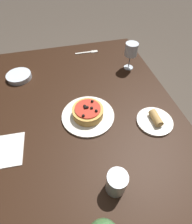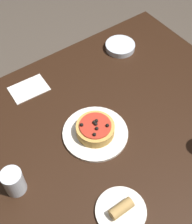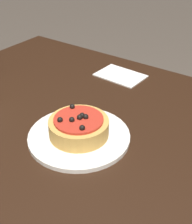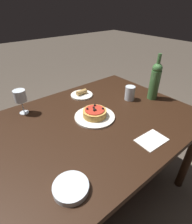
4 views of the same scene
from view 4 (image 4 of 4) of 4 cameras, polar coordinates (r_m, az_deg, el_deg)
ground_plane at (r=1.65m, az=-0.97°, el=-23.86°), size 14.00×14.00×0.00m
dining_table at (r=1.17m, az=-1.26°, el=-6.03°), size 1.36×0.99×0.73m
dinner_plate at (r=1.14m, az=-0.43°, el=-1.52°), size 0.26×0.26×0.01m
pizza at (r=1.13m, az=-0.44°, el=-0.23°), size 0.15×0.15×0.06m
wine_glass at (r=1.23m, az=-23.53°, el=4.65°), size 0.08×0.08×0.17m
wine_bottle at (r=1.39m, az=18.71°, el=9.74°), size 0.07×0.07×0.34m
water_cup at (r=1.36m, az=10.98°, el=6.08°), size 0.07×0.07×0.11m
side_bowl at (r=0.77m, az=-8.21°, el=-23.25°), size 0.15×0.15×0.03m
side_plate at (r=1.42m, az=-4.69°, el=5.79°), size 0.18×0.18×0.05m
paper_napkin at (r=1.02m, az=17.68°, el=-8.70°), size 0.17×0.12×0.00m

